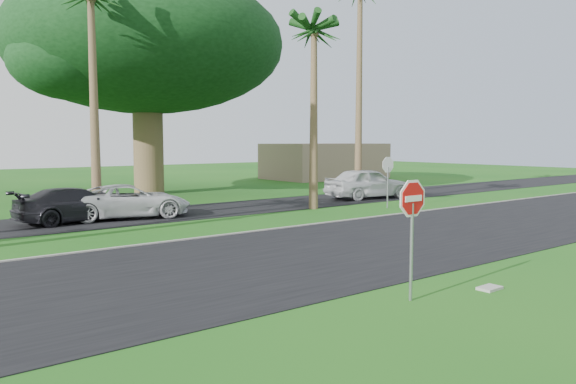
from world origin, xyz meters
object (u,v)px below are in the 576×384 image
(stop_sign_far, at_px, (388,172))
(stop_sign_near, at_px, (412,214))
(car_minivan, at_px, (129,202))
(car_pickup, at_px, (368,183))
(car_dark, at_px, (76,205))

(stop_sign_far, bearing_deg, stop_sign_near, 43.73)
(stop_sign_near, bearing_deg, car_minivan, 89.03)
(stop_sign_near, relative_size, car_pickup, 0.52)
(stop_sign_near, height_order, car_pickup, stop_sign_near)
(stop_sign_far, bearing_deg, car_minivan, -20.92)
(stop_sign_near, height_order, car_minivan, stop_sign_near)
(car_minivan, xyz_separation_m, car_pickup, (13.71, -0.58, 0.15))
(stop_sign_far, relative_size, car_pickup, 0.52)
(stop_sign_near, distance_m, stop_sign_far, 15.91)
(stop_sign_far, distance_m, car_dark, 14.13)
(stop_sign_far, distance_m, car_minivan, 12.08)
(stop_sign_near, xyz_separation_m, car_pickup, (13.97, 14.72, -0.92))
(car_minivan, bearing_deg, stop_sign_near, -167.86)
(car_dark, height_order, car_minivan, car_minivan)
(stop_sign_near, bearing_deg, car_pickup, 46.50)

